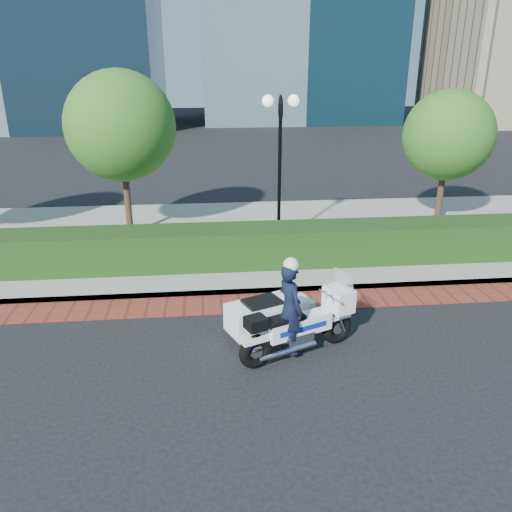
{
  "coord_description": "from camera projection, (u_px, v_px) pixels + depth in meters",
  "views": [
    {
      "loc": [
        -1.07,
        -8.71,
        5.06
      ],
      "look_at": [
        -0.0,
        1.9,
        1.0
      ],
      "focal_mm": 35.0,
      "sensor_mm": 36.0,
      "label": 1
    }
  ],
  "objects": [
    {
      "name": "hedge_main",
      "position": [
        250.0,
        246.0,
        13.12
      ],
      "size": [
        18.0,
        1.2,
        1.0
      ],
      "primitive_type": "cube",
      "color": "black",
      "rests_on": "sidewalk"
    },
    {
      "name": "brick_strip",
      "position": [
        258.0,
        303.0,
        11.39
      ],
      "size": [
        60.0,
        1.0,
        0.01
      ],
      "primitive_type": "cube",
      "color": "maroon",
      "rests_on": "ground"
    },
    {
      "name": "sidewalk",
      "position": [
        243.0,
        237.0,
        15.55
      ],
      "size": [
        60.0,
        8.0,
        0.15
      ],
      "primitive_type": "cube",
      "color": "gray",
      "rests_on": "ground"
    },
    {
      "name": "ground",
      "position": [
        266.0,
        336.0,
        10.0
      ],
      "size": [
        120.0,
        120.0,
        0.0
      ],
      "primitive_type": "plane",
      "color": "black",
      "rests_on": "ground"
    },
    {
      "name": "tree_c",
      "position": [
        448.0,
        135.0,
        15.57
      ],
      "size": [
        2.8,
        2.8,
        4.3
      ],
      "color": "#332319",
      "rests_on": "sidewalk"
    },
    {
      "name": "lamppost",
      "position": [
        280.0,
        147.0,
        13.88
      ],
      "size": [
        1.02,
        0.7,
        4.21
      ],
      "color": "black",
      "rests_on": "sidewalk"
    },
    {
      "name": "tree_b",
      "position": [
        121.0,
        126.0,
        14.49
      ],
      "size": [
        3.2,
        3.2,
        4.89
      ],
      "color": "#332319",
      "rests_on": "sidewalk"
    },
    {
      "name": "police_motorcycle",
      "position": [
        284.0,
        316.0,
        9.37
      ],
      "size": [
        2.52,
        1.89,
        1.98
      ],
      "rotation": [
        0.0,
        0.0,
        0.4
      ],
      "color": "black",
      "rests_on": "ground"
    }
  ]
}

